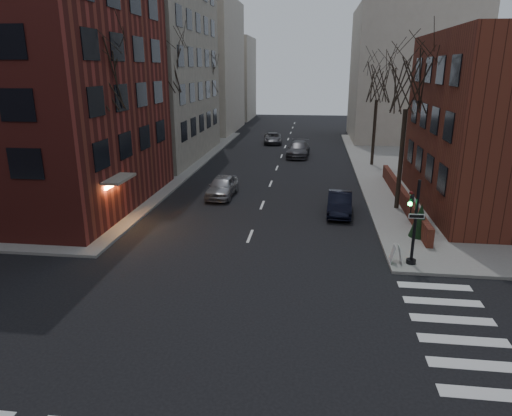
{
  "coord_description": "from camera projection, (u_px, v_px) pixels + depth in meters",
  "views": [
    {
      "loc": [
        3.29,
        -11.31,
        8.88
      ],
      "look_at": [
        0.48,
        10.83,
        2.0
      ],
      "focal_mm": 32.0,
      "sensor_mm": 36.0,
      "label": 1
    }
  ],
  "objects": [
    {
      "name": "car_lane_far",
      "position": [
        273.0,
        138.0,
        55.75
      ],
      "size": [
        2.55,
        4.76,
        1.27
      ],
      "primitive_type": "imported",
      "rotation": [
        0.0,
        0.0,
        0.1
      ],
      "color": "#47464B",
      "rests_on": "ground"
    },
    {
      "name": "tree_left_c",
      "position": [
        206.0,
        76.0,
        50.35
      ],
      "size": [
        3.96,
        3.96,
        9.72
      ],
      "color": "#2D231C",
      "rests_on": "sidewalk_far_left"
    },
    {
      "name": "building_distant_lb",
      "position": [
        224.0,
        79.0,
        81.5
      ],
      "size": [
        10.0,
        12.0,
        14.0
      ],
      "primitive_type": "cube",
      "color": "#B8AD9C",
      "rests_on": "ground"
    },
    {
      "name": "tree_left_a",
      "position": [
        99.0,
        75.0,
        25.57
      ],
      "size": [
        4.18,
        4.18,
        10.26
      ],
      "color": "#2D231C",
      "rests_on": "sidewalk_far_left"
    },
    {
      "name": "building_left_tan",
      "position": [
        106.0,
        12.0,
        43.89
      ],
      "size": [
        18.0,
        18.0,
        28.0
      ],
      "primitive_type": "cube",
      "color": "#9F9483",
      "rests_on": "ground"
    },
    {
      "name": "tree_right_a",
      "position": [
        408.0,
        83.0,
        27.38
      ],
      "size": [
        3.96,
        3.96,
        9.72
      ],
      "color": "#2D231C",
      "rests_on": "sidewalk_far_right"
    },
    {
      "name": "streetlamp_far",
      "position": [
        216.0,
        109.0,
        53.29
      ],
      "size": [
        0.36,
        0.36,
        6.28
      ],
      "color": "black",
      "rests_on": "sidewalk_far_left"
    },
    {
      "name": "car_lane_gray",
      "position": [
        298.0,
        149.0,
        47.39
      ],
      "size": [
        2.47,
        5.45,
        1.55
      ],
      "primitive_type": "imported",
      "rotation": [
        0.0,
        0.0,
        -0.06
      ],
      "color": "#3E3E43",
      "rests_on": "ground"
    },
    {
      "name": "traffic_signal",
      "position": [
        413.0,
        228.0,
        20.75
      ],
      "size": [
        0.76,
        0.44,
        4.0
      ],
      "color": "black",
      "rests_on": "sidewalk_far_right"
    },
    {
      "name": "car_lane_silver",
      "position": [
        222.0,
        186.0,
        32.63
      ],
      "size": [
        1.93,
        4.46,
        1.5
      ],
      "primitive_type": "imported",
      "rotation": [
        0.0,
        0.0,
        -0.04
      ],
      "color": "#9A9A9F",
      "rests_on": "ground"
    },
    {
      "name": "building_distant_la",
      "position": [
        187.0,
        67.0,
        65.03
      ],
      "size": [
        14.0,
        16.0,
        18.0
      ],
      "primitive_type": "cube",
      "color": "#B8AD9C",
      "rests_on": "ground"
    },
    {
      "name": "streetlamp_near",
      "position": [
        160.0,
        132.0,
        34.33
      ],
      "size": [
        0.36,
        0.36,
        6.28
      ],
      "color": "black",
      "rests_on": "sidewalk_far_left"
    },
    {
      "name": "evergreen_shrub",
      "position": [
        420.0,
        220.0,
        24.4
      ],
      "size": [
        1.25,
        1.25,
        1.83
      ],
      "primitive_type": "cone",
      "rotation": [
        0.0,
        0.0,
        0.14
      ],
      "color": "black",
      "rests_on": "sidewalk_far_right"
    },
    {
      "name": "ground",
      "position": [
        195.0,
        376.0,
        13.74
      ],
      "size": [
        160.0,
        160.0,
        0.0
      ],
      "primitive_type": "plane",
      "color": "black",
      "rests_on": "ground"
    },
    {
      "name": "tree_left_b",
      "position": [
        166.0,
        67.0,
        36.82
      ],
      "size": [
        4.4,
        4.4,
        10.8
      ],
      "color": "#2D231C",
      "rests_on": "sidewalk_far_left"
    },
    {
      "name": "tree_right_b",
      "position": [
        378.0,
        83.0,
        40.78
      ],
      "size": [
        3.74,
        3.74,
        9.18
      ],
      "color": "#2D231C",
      "rests_on": "sidewalk_far_right"
    },
    {
      "name": "building_left_brick",
      "position": [
        15.0,
        66.0,
        28.59
      ],
      "size": [
        15.0,
        15.0,
        18.0
      ],
      "primitive_type": "cube",
      "color": "maroon",
      "rests_on": "ground"
    },
    {
      "name": "low_wall_right",
      "position": [
        402.0,
        196.0,
        30.44
      ],
      "size": [
        0.35,
        16.0,
        1.0
      ],
      "primitive_type": "cube",
      "color": "#592519",
      "rests_on": "sidewalk_far_right"
    },
    {
      "name": "building_distant_ra",
      "position": [
        410.0,
        75.0,
        56.98
      ],
      "size": [
        14.0,
        14.0,
        16.0
      ],
      "primitive_type": "cube",
      "color": "#B8AD9C",
      "rests_on": "ground"
    },
    {
      "name": "parked_sedan",
      "position": [
        340.0,
        203.0,
        28.73
      ],
      "size": [
        1.71,
        4.29,
        1.39
      ],
      "primitive_type": "imported",
      "rotation": [
        0.0,
        0.0,
        -0.06
      ],
      "color": "black",
      "rests_on": "ground"
    },
    {
      "name": "sandwich_board",
      "position": [
        396.0,
        254.0,
        21.21
      ],
      "size": [
        0.4,
        0.55,
        0.87
      ],
      "primitive_type": "cube",
      "rotation": [
        0.0,
        0.0,
        0.02
      ],
      "color": "silver",
      "rests_on": "sidewalk_far_right"
    }
  ]
}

